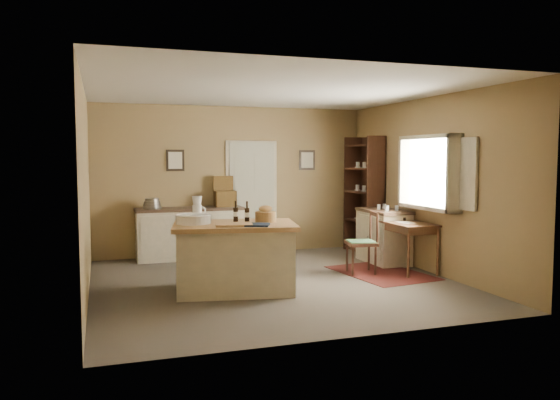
% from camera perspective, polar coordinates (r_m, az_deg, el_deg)
% --- Properties ---
extents(ground, '(5.00, 5.00, 0.00)m').
position_cam_1_polar(ground, '(7.85, -0.60, -8.60)').
color(ground, '#62574B').
rests_on(ground, ground).
extents(wall_back, '(5.00, 0.10, 2.70)m').
position_cam_1_polar(wall_back, '(10.06, -4.94, 2.05)').
color(wall_back, olive).
rests_on(wall_back, ground).
extents(wall_front, '(5.00, 0.10, 2.70)m').
position_cam_1_polar(wall_front, '(5.34, 7.58, -0.19)').
color(wall_front, olive).
rests_on(wall_front, ground).
extents(wall_left, '(0.10, 5.00, 2.70)m').
position_cam_1_polar(wall_left, '(7.30, -19.65, 0.86)').
color(wall_left, olive).
rests_on(wall_left, ground).
extents(wall_right, '(0.10, 5.00, 2.70)m').
position_cam_1_polar(wall_right, '(8.75, 15.20, 1.53)').
color(wall_right, olive).
rests_on(wall_right, ground).
extents(ceiling, '(5.00, 5.00, 0.00)m').
position_cam_1_polar(ceiling, '(7.70, -0.61, 11.37)').
color(ceiling, silver).
rests_on(ceiling, wall_back).
extents(door, '(0.97, 0.06, 2.11)m').
position_cam_1_polar(door, '(10.14, -2.96, 0.41)').
color(door, '#A9A790').
rests_on(door, ground).
extents(framed_prints, '(2.82, 0.02, 0.38)m').
position_cam_1_polar(framed_prints, '(10.08, -3.81, 4.17)').
color(framed_prints, black).
rests_on(framed_prints, ground).
extents(window, '(0.25, 1.99, 1.12)m').
position_cam_1_polar(window, '(8.53, 15.54, 2.80)').
color(window, beige).
rests_on(window, ground).
extents(work_island, '(1.76, 1.32, 1.20)m').
position_cam_1_polar(work_island, '(7.28, -4.81, -5.79)').
color(work_island, beige).
rests_on(work_island, ground).
extents(sideboard, '(1.86, 0.53, 1.18)m').
position_cam_1_polar(sideboard, '(9.69, -9.37, -3.25)').
color(sideboard, beige).
rests_on(sideboard, ground).
extents(rug, '(1.31, 1.73, 0.01)m').
position_cam_1_polar(rug, '(8.59, 10.55, -7.50)').
color(rug, '#49150F').
rests_on(rug, ground).
extents(writing_desk, '(0.58, 0.95, 0.82)m').
position_cam_1_polar(writing_desk, '(8.70, 13.21, -2.93)').
color(writing_desk, '#3D2415').
rests_on(writing_desk, ground).
extents(desk_chair, '(0.51, 0.51, 0.93)m').
position_cam_1_polar(desk_chair, '(8.45, 8.48, -4.50)').
color(desk_chair, black).
rests_on(desk_chair, ground).
extents(right_cabinet, '(0.57, 1.03, 0.99)m').
position_cam_1_polar(right_cabinet, '(9.38, 10.77, -3.67)').
color(right_cabinet, beige).
rests_on(right_cabinet, ground).
extents(shelving_unit, '(0.37, 0.97, 2.15)m').
position_cam_1_polar(shelving_unit, '(10.23, 8.99, 0.51)').
color(shelving_unit, black).
rests_on(shelving_unit, ground).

